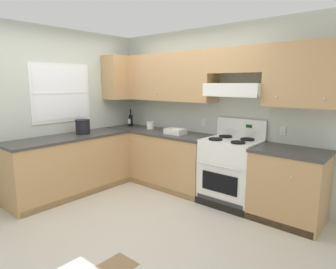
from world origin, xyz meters
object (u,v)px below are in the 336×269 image
at_px(bowl, 175,132).
at_px(paper_towel_roll, 150,125).
at_px(bucket, 83,126).
at_px(stove, 230,171).
at_px(wine_bottle, 131,119).

xyz_separation_m(bowl, paper_towel_roll, (-0.67, 0.13, 0.03)).
bearing_deg(bucket, paper_towel_roll, 67.23).
height_order(stove, wine_bottle, wine_bottle).
bearing_deg(stove, bowl, -176.17).
height_order(wine_bottle, bowl, wine_bottle).
bearing_deg(wine_bottle, bucket, -87.08).
distance_m(wine_bottle, bowl, 1.19).
relative_size(stove, bowl, 3.84).
xyz_separation_m(stove, bowl, (-0.95, -0.06, 0.46)).
height_order(bowl, bucket, bucket).
relative_size(wine_bottle, paper_towel_roll, 2.57).
height_order(bowl, paper_towel_roll, paper_towel_roll).
height_order(stove, bowl, stove).
bearing_deg(bucket, stove, 25.81).
bearing_deg(paper_towel_roll, wine_bottle, -179.52).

